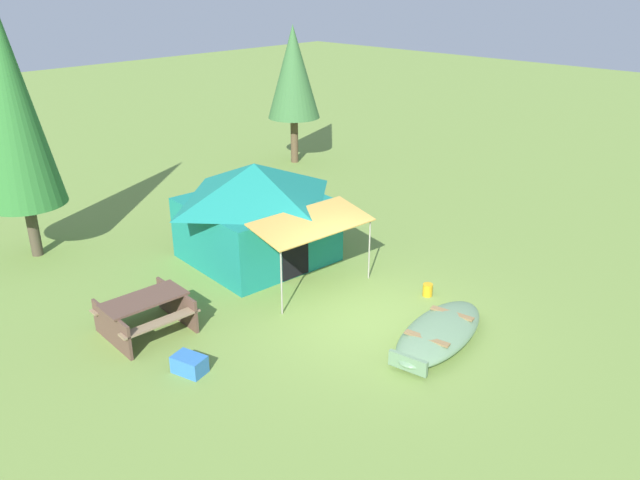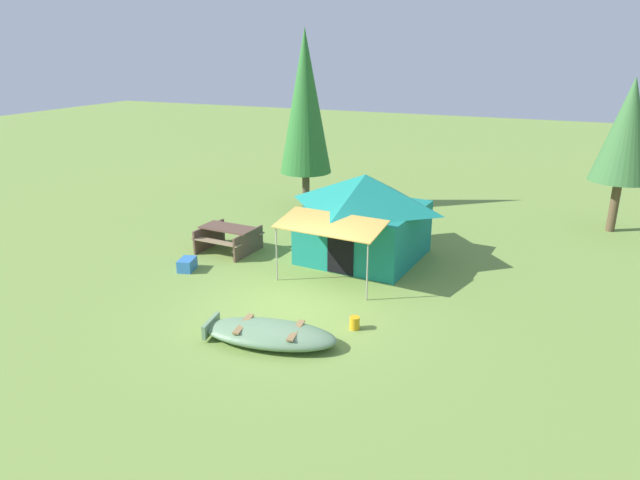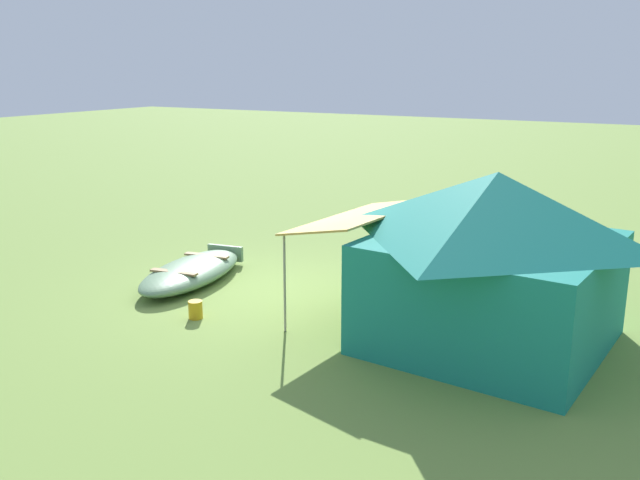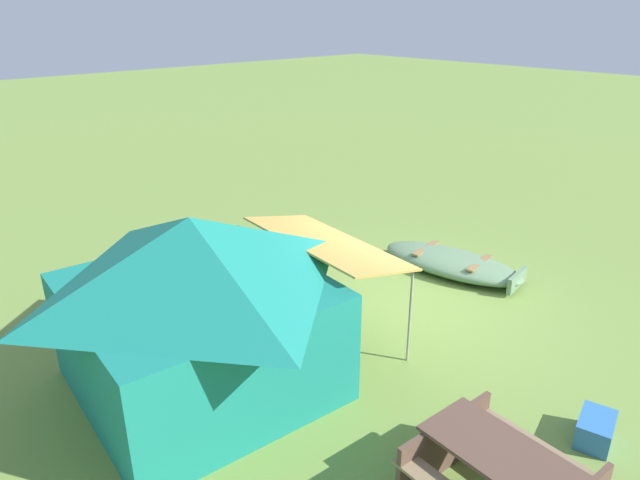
{
  "view_description": "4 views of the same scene",
  "coord_description": "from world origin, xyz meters",
  "px_view_note": "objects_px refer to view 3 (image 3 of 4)",
  "views": [
    {
      "loc": [
        -8.83,
        -7.22,
        6.57
      ],
      "look_at": [
        0.36,
        1.61,
        1.16
      ],
      "focal_mm": 35.53,
      "sensor_mm": 36.0,
      "label": 1
    },
    {
      "loc": [
        5.34,
        -10.67,
        5.77
      ],
      "look_at": [
        0.14,
        1.4,
        1.25
      ],
      "focal_mm": 31.75,
      "sensor_mm": 36.0,
      "label": 2
    },
    {
      "loc": [
        9.46,
        6.21,
        3.81
      ],
      "look_at": [
        0.8,
        1.32,
        1.26
      ],
      "focal_mm": 38.53,
      "sensor_mm": 36.0,
      "label": 3
    },
    {
      "loc": [
        -5.41,
        7.03,
        4.79
      ],
      "look_at": [
        0.95,
        1.24,
        1.26
      ],
      "focal_mm": 32.08,
      "sensor_mm": 36.0,
      "label": 4
    }
  ],
  "objects_px": {
    "picnic_table": "(490,242)",
    "fuel_can": "(195,310)",
    "cooler_box": "(410,243)",
    "beached_rowboat": "(192,271)",
    "canvas_cabin_tent": "(492,257)"
  },
  "relations": [
    {
      "from": "picnic_table",
      "to": "fuel_can",
      "type": "relative_size",
      "value": 6.04
    },
    {
      "from": "picnic_table",
      "to": "cooler_box",
      "type": "relative_size",
      "value": 2.92
    },
    {
      "from": "beached_rowboat",
      "to": "fuel_can",
      "type": "relative_size",
      "value": 10.56
    },
    {
      "from": "beached_rowboat",
      "to": "fuel_can",
      "type": "distance_m",
      "value": 1.88
    },
    {
      "from": "fuel_can",
      "to": "cooler_box",
      "type": "bearing_deg",
      "value": 165.55
    },
    {
      "from": "canvas_cabin_tent",
      "to": "picnic_table",
      "type": "relative_size",
      "value": 2.7
    },
    {
      "from": "beached_rowboat",
      "to": "picnic_table",
      "type": "relative_size",
      "value": 1.75
    },
    {
      "from": "beached_rowboat",
      "to": "cooler_box",
      "type": "xyz_separation_m",
      "value": [
        -3.92,
        2.62,
        -0.04
      ]
    },
    {
      "from": "canvas_cabin_tent",
      "to": "fuel_can",
      "type": "bearing_deg",
      "value": -73.23
    },
    {
      "from": "beached_rowboat",
      "to": "cooler_box",
      "type": "distance_m",
      "value": 4.71
    },
    {
      "from": "beached_rowboat",
      "to": "fuel_can",
      "type": "height_order",
      "value": "beached_rowboat"
    },
    {
      "from": "cooler_box",
      "to": "canvas_cabin_tent",
      "type": "bearing_deg",
      "value": 34.84
    },
    {
      "from": "cooler_box",
      "to": "fuel_can",
      "type": "relative_size",
      "value": 2.07
    },
    {
      "from": "picnic_table",
      "to": "cooler_box",
      "type": "distance_m",
      "value": 1.79
    },
    {
      "from": "canvas_cabin_tent",
      "to": "fuel_can",
      "type": "height_order",
      "value": "canvas_cabin_tent"
    }
  ]
}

